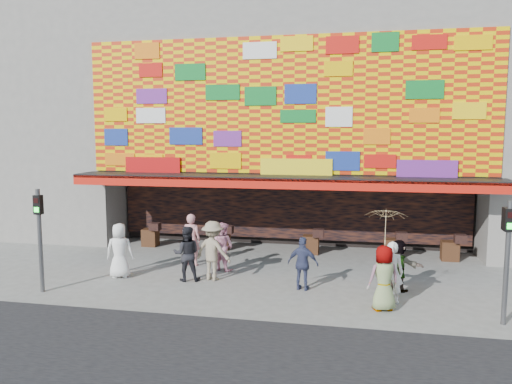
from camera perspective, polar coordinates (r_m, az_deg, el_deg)
ground at (r=14.97m, az=0.71°, el=-11.03°), size 90.00×90.00×0.00m
shop_building at (r=22.34m, az=4.71°, el=8.47°), size 15.20×9.40×10.00m
neighbor_left at (r=27.04m, az=-24.25°, el=9.24°), size 11.00×8.00×12.00m
signal_left at (r=15.56m, az=-23.51°, el=-3.85°), size 0.22×0.20×3.00m
signal_right at (r=13.27m, az=26.82°, el=-5.81°), size 0.22×0.20×3.00m
ped_a at (r=16.47m, az=-15.32°, el=-6.46°), size 0.96×0.75×1.74m
ped_b at (r=17.43m, az=-7.41°, el=-5.42°), size 0.67×0.44×1.82m
ped_c at (r=15.71m, az=-7.93°, el=-6.99°), size 0.97×0.83×1.71m
ped_d at (r=15.69m, az=-4.96°, el=-6.69°), size 1.35×1.01×1.86m
ped_e at (r=14.74m, az=5.39°, el=-8.15°), size 0.98×0.53×1.58m
ped_f at (r=15.20m, az=15.95°, el=-8.05°), size 1.43×1.11×1.51m
ped_g at (r=13.46m, az=14.39°, el=-9.51°), size 0.98×0.83×1.71m
ped_h at (r=14.14m, az=15.25°, el=-8.79°), size 0.68×0.51×1.68m
ped_i at (r=16.78m, az=-3.81°, el=-6.21°), size 0.97×0.89×1.62m
parasol at (r=13.15m, az=14.57°, el=-3.95°), size 1.26×1.28×1.92m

